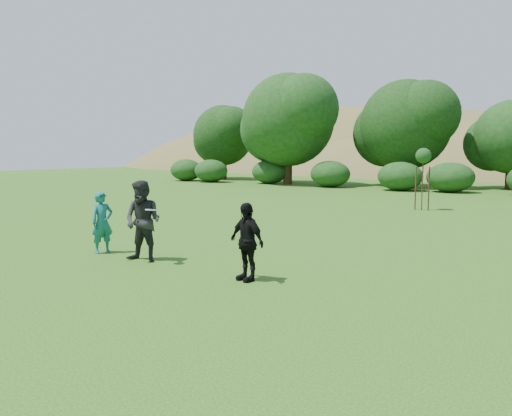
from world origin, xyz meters
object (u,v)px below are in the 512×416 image
Objects in this scene: player_black at (247,242)px; sapling at (423,157)px; player_teal at (102,222)px; player_grey at (143,221)px.

sapling is (-0.53, 14.82, 1.60)m from player_black.
player_teal is at bearing -167.90° from player_black.
sapling is at bearing -2.16° from player_teal.
player_black reaches higher than player_teal.
player_grey reaches higher than player_teal.
player_grey is at bearing -100.15° from sapling.
player_teal is 0.82× the size of player_grey.
sapling reaches higher than player_grey.
sapling reaches higher than player_teal.
player_grey is 0.70× the size of sapling.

